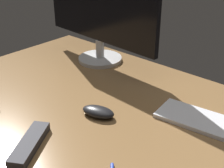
% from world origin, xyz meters
% --- Properties ---
extents(desk, '(1.40, 0.84, 0.02)m').
position_xyz_m(desk, '(0.00, 0.00, 0.01)').
color(desk, olive).
rests_on(desk, ground).
extents(monitor, '(0.61, 0.19, 0.47)m').
position_xyz_m(monitor, '(-0.33, 0.28, 0.27)').
color(monitor, silver).
rests_on(monitor, desk).
extents(keyboard, '(0.39, 0.17, 0.01)m').
position_xyz_m(keyboard, '(0.29, 0.14, 0.03)').
color(keyboard, white).
rests_on(keyboard, desk).
extents(computer_mouse, '(0.12, 0.08, 0.03)m').
position_xyz_m(computer_mouse, '(-0.02, -0.05, 0.04)').
color(computer_mouse, black).
rests_on(computer_mouse, desk).
extents(tv_remote, '(0.14, 0.18, 0.02)m').
position_xyz_m(tv_remote, '(-0.05, -0.29, 0.03)').
color(tv_remote, '#2D2D33').
rests_on(tv_remote, desk).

